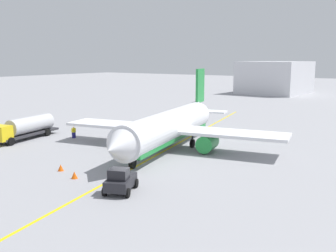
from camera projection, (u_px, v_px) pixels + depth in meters
name	position (u px, v px, depth m)	size (l,w,h in m)	color
ground_plane	(168.00, 149.00, 49.28)	(400.00, 400.00, 0.00)	#939399
airplane	(169.00, 127.00, 49.21)	(30.06, 29.99, 9.91)	white
fuel_tanker	(25.00, 127.00, 55.07)	(11.36, 4.60, 3.15)	#2D2D33
pushback_tug	(120.00, 181.00, 33.23)	(4.10, 3.48, 2.20)	#232328
refueling_worker	(74.00, 132.00, 56.03)	(0.54, 0.38, 1.71)	navy
safety_cone_nose	(74.00, 175.00, 37.09)	(0.63, 0.63, 0.70)	#F2590F
safety_cone_wingtip	(61.00, 168.00, 39.63)	(0.61, 0.61, 0.68)	#F2590F
distant_hangar	(275.00, 77.00, 127.88)	(23.86, 20.02, 10.51)	silver
taxi_line_marking	(168.00, 149.00, 49.28)	(75.85, 0.30, 0.01)	yellow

